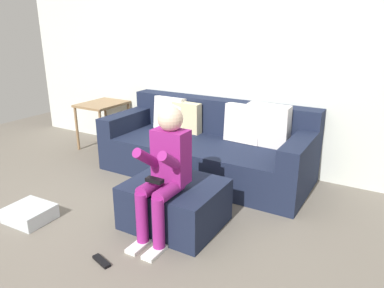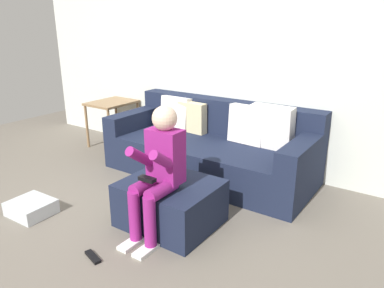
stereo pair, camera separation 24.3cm
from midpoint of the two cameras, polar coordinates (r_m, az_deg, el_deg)
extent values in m
plane|color=#6B6359|center=(3.37, -12.38, -11.90)|extent=(7.75, 7.75, 0.00)
cube|color=silver|center=(4.50, 5.48, 14.18)|extent=(5.96, 0.10, 2.69)
cube|color=#192138|center=(4.17, 4.26, -2.29)|extent=(2.36, 0.99, 0.41)
cube|color=#192138|center=(4.37, 6.95, 4.25)|extent=(2.36, 0.22, 0.41)
cube|color=#192138|center=(4.68, -7.10, 3.95)|extent=(0.21, 0.99, 0.21)
cube|color=#192138|center=(3.68, 18.96, -1.03)|extent=(0.21, 0.99, 0.21)
cube|color=white|center=(4.53, -1.04, 4.86)|extent=(0.41, 0.18, 0.42)
cube|color=beige|center=(4.40, 1.62, 4.19)|extent=(0.38, 0.15, 0.37)
cube|color=white|center=(3.93, 14.16, 2.55)|extent=(0.47, 0.20, 0.47)
cube|color=white|center=(4.05, 10.39, 3.00)|extent=(0.43, 0.18, 0.43)
cube|color=#192138|center=(3.19, -1.21, -9.31)|extent=(0.79, 0.67, 0.39)
cube|color=#8C1E72|center=(2.92, -1.82, -1.88)|extent=(0.29, 0.18, 0.44)
sphere|color=beige|center=(2.82, -1.88, 4.04)|extent=(0.20, 0.20, 0.20)
cylinder|color=#8C1E72|center=(2.94, -4.80, -6.47)|extent=(0.11, 0.31, 0.11)
cylinder|color=#8C1E72|center=(2.93, -6.62, -11.20)|extent=(0.10, 0.10, 0.42)
cube|color=white|center=(3.01, -7.23, -15.34)|extent=(0.10, 0.22, 0.03)
cylinder|color=#8C1E72|center=(2.88, -5.10, -2.41)|extent=(0.08, 0.37, 0.29)
cylinder|color=#8C1E72|center=(2.85, -2.33, -7.25)|extent=(0.11, 0.31, 0.11)
cylinder|color=#8C1E72|center=(2.84, -4.17, -12.13)|extent=(0.10, 0.10, 0.42)
cube|color=white|center=(2.92, -4.82, -16.38)|extent=(0.10, 0.22, 0.03)
cylinder|color=#8C1E72|center=(2.76, -1.63, -2.88)|extent=(0.08, 0.34, 0.27)
cube|color=black|center=(2.79, -4.60, -5.56)|extent=(0.14, 0.06, 0.03)
cube|color=silver|center=(3.65, -22.21, -9.29)|extent=(0.39, 0.35, 0.13)
cube|color=olive|center=(5.20, -11.22, 6.38)|extent=(0.51, 0.63, 0.03)
cylinder|color=olive|center=(5.25, -14.93, 2.66)|extent=(0.04, 0.04, 0.60)
cylinder|color=olive|center=(4.93, -11.49, 1.89)|extent=(0.04, 0.04, 0.60)
cylinder|color=olive|center=(5.62, -10.59, 4.01)|extent=(0.04, 0.04, 0.60)
cylinder|color=olive|center=(5.32, -7.14, 3.37)|extent=(0.04, 0.04, 0.60)
cube|color=black|center=(2.92, -12.95, -16.96)|extent=(0.19, 0.10, 0.02)
camera|label=1|loc=(0.12, -88.03, 0.66)|focal=33.91mm
camera|label=2|loc=(0.12, 91.97, -0.66)|focal=33.91mm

